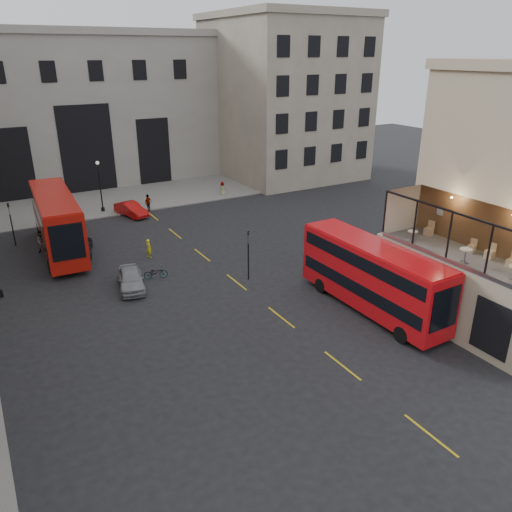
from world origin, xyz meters
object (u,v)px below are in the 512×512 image
pedestrian_b (70,201)px  pedestrian_a (43,242)px  bicycle (156,272)px  cafe_chair_a (511,263)px  cafe_chair_b (490,254)px  car_b (131,209)px  street_lamp_b (101,190)px  car_a (131,279)px  traffic_light_far (11,219)px  pedestrian_d (222,189)px  bus_near (372,274)px  traffic_light_near (248,249)px  car_c (79,246)px  cafe_table_mid (465,254)px  pedestrian_c (148,203)px  bus_far (57,220)px  cyclist (149,248)px  cafe_chair_c (472,248)px  cafe_chair_d (429,231)px  cafe_table_far (412,235)px

pedestrian_b → pedestrian_a: bearing=-142.6°
bicycle → cafe_chair_a: size_ratio=1.91×
cafe_chair_a → cafe_chair_b: size_ratio=0.98×
car_b → bicycle: bearing=-117.0°
street_lamp_b → car_a: 19.45m
traffic_light_far → car_a: (6.13, -13.17, -1.71)m
pedestrian_d → pedestrian_b: bearing=35.7°
bus_near → car_a: size_ratio=2.66×
street_lamp_b → traffic_light_near: bearing=-77.2°
car_c → cafe_chair_b: 30.48m
pedestrian_a → cafe_table_mid: (18.76, -25.84, 4.19)m
pedestrian_c → cafe_chair_b: (9.17, -32.98, 3.97)m
traffic_light_near → bus_far: bus_far is taller
traffic_light_near → car_c: 14.87m
bicycle → pedestrian_b: (-1.82, 21.30, 0.40)m
bus_far → pedestrian_b: 12.84m
car_c → pedestrian_a: pedestrian_a is taller
cyclist → cafe_chair_c: 24.01m
car_b → bus_near: bearing=-91.2°
car_b → cafe_chair_d: size_ratio=4.49×
traffic_light_far → car_b: traffic_light_far is taller
cafe_chair_b → traffic_light_far: bearing=127.6°
cafe_chair_a → cafe_chair_d: bearing=89.0°
pedestrian_b → cafe_table_far: (14.20, -33.82, 4.23)m
bicycle → cyclist: cyclist is taller
street_lamp_b → cafe_table_far: 33.12m
cyclist → cafe_chair_b: cafe_chair_b is taller
pedestrian_d → cafe_table_mid: 34.55m
traffic_light_far → cyclist: size_ratio=2.47×
cafe_table_far → cyclist: bearing=124.5°
traffic_light_near → cafe_chair_d: (8.39, -8.60, 2.46)m
car_b → cafe_table_far: (9.40, -28.17, 4.37)m
street_lamp_b → bus_far: (-5.82, -9.38, 0.36)m
cafe_table_mid → cafe_chair_a: cafe_chair_a is taller
cafe_chair_a → car_b: bearing=108.2°
pedestrian_c → cafe_chair_c: cafe_chair_c is taller
cyclist → traffic_light_near: bearing=-161.9°
traffic_light_near → cafe_chair_d: cafe_chair_d is taller
cyclist → cafe_table_mid: cafe_table_mid is taller
pedestrian_a → cafe_chair_d: (20.51, -21.71, 3.93)m
cafe_chair_a → street_lamp_b: bearing=110.0°
cafe_table_mid → cafe_chair_d: 4.50m
cyclist → street_lamp_b: bearing=-13.6°
cyclist → cafe_chair_c: bearing=-160.1°
car_c → cyclist: cyclist is taller
traffic_light_near → cyclist: size_ratio=2.47×
traffic_light_far → cafe_table_mid: bearing=-54.3°
car_a → car_b: bearing=84.4°
bus_near → car_a: 16.51m
pedestrian_a → car_c: bearing=-26.6°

